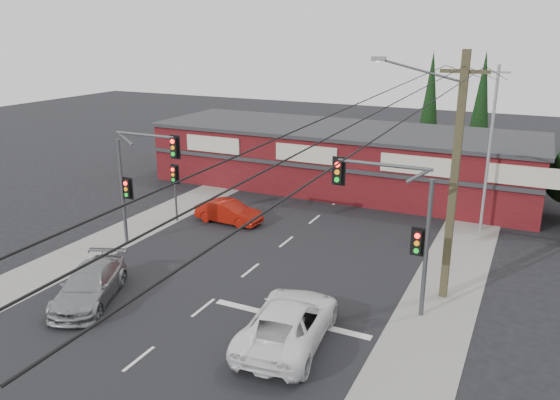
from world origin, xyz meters
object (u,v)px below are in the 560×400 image
at_px(white_suv, 289,322).
at_px(utility_pole, 451,171).
at_px(silver_suv, 89,285).
at_px(shop_building, 341,157).
at_px(red_sedan, 229,212).

height_order(white_suv, utility_pole, utility_pole).
xyz_separation_m(silver_suv, shop_building, (3.50, 20.69, 1.43)).
bearing_deg(red_sedan, white_suv, -137.71).
distance_m(white_suv, red_sedan, 13.04).
height_order(white_suv, shop_building, shop_building).
bearing_deg(shop_building, red_sedan, -108.23).
xyz_separation_m(silver_suv, utility_pole, (12.85, 6.69, 4.69)).
bearing_deg(white_suv, utility_pole, -131.85).
xyz_separation_m(white_suv, silver_suv, (-8.61, -0.75, -0.07)).
distance_m(white_suv, silver_suv, 8.64).
relative_size(silver_suv, shop_building, 0.18).
relative_size(red_sedan, utility_pole, 0.39).
bearing_deg(red_sedan, utility_pole, -105.48).
bearing_deg(shop_building, white_suv, -75.62).
xyz_separation_m(red_sedan, utility_pole, (12.64, -4.03, 4.75)).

